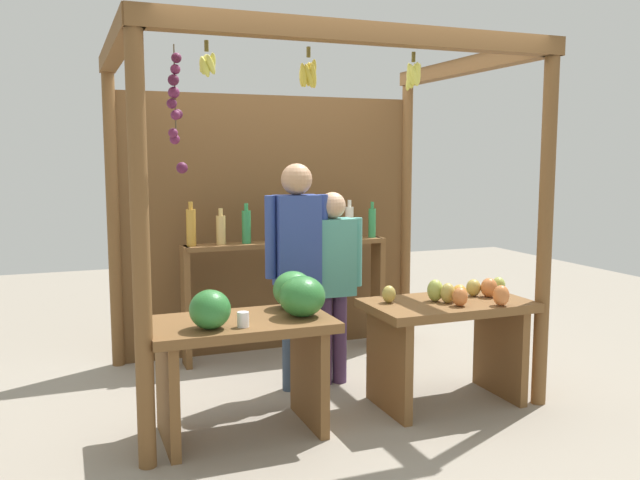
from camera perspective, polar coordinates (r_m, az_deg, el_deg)
ground_plane at (r=5.24m, az=-0.80°, el=-12.03°), size 12.00×12.00×0.00m
market_stall at (r=5.37m, az=-2.55°, el=4.33°), size 2.80×2.08×2.50m
fruit_counter_left at (r=4.19m, az=-5.65°, el=-7.91°), size 1.15×0.69×0.98m
fruit_counter_right at (r=4.76m, az=10.94°, el=-7.27°), size 1.12×0.65×0.88m
bottle_shelf_unit at (r=5.73m, az=-2.93°, el=-1.88°), size 1.79×0.22×1.36m
vendor_man at (r=4.86m, az=-1.98°, el=-1.29°), size 0.48×0.23×1.67m
vendor_woman at (r=5.01m, az=1.06°, el=-2.71°), size 0.48×0.20×1.46m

